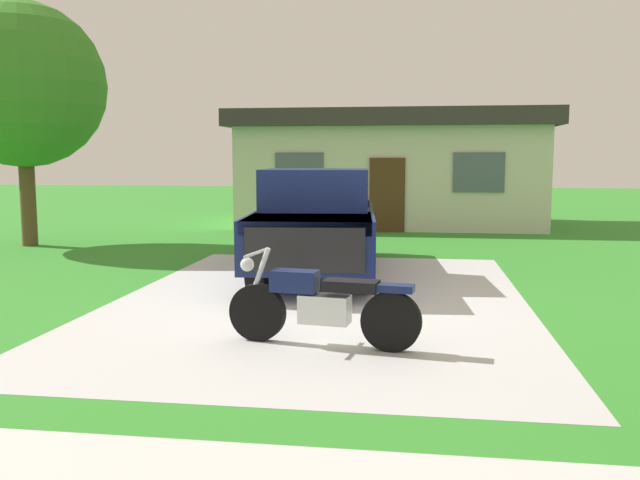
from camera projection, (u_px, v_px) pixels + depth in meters
name	position (u px, v px, depth m)	size (l,w,h in m)	color
ground_plane	(321.00, 300.00, 10.00)	(80.00, 80.00, 0.00)	#33882A
driveway_pad	(321.00, 300.00, 10.00)	(5.98, 8.79, 0.01)	silver
motorcycle	(321.00, 304.00, 7.50)	(2.20, 0.71, 1.09)	black
pickup_truck	(317.00, 221.00, 12.28)	(2.45, 5.76, 1.90)	black
shade_tree	(22.00, 85.00, 15.78)	(3.85, 3.85, 5.72)	brown
neighbor_house	(391.00, 168.00, 21.48)	(9.60, 5.60, 3.50)	beige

